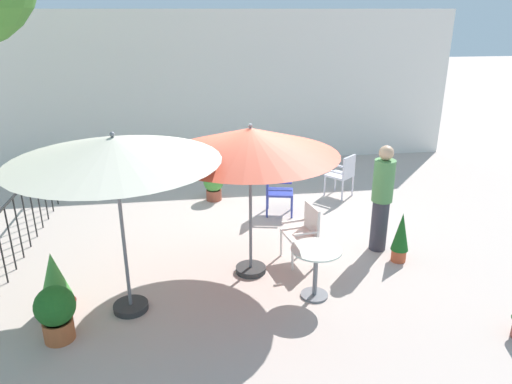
% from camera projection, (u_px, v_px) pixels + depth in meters
% --- Properties ---
extents(ground_plane, '(60.00, 60.00, 0.00)m').
position_uv_depth(ground_plane, '(256.00, 243.00, 7.91)').
color(ground_plane, '#BBA79D').
extents(villa_facade, '(11.12, 0.30, 3.60)m').
position_uv_depth(villa_facade, '(228.00, 88.00, 11.69)').
color(villa_facade, silver).
rests_on(villa_facade, ground).
extents(terrace_railing, '(0.03, 5.50, 1.01)m').
position_uv_depth(terrace_railing, '(16.00, 217.00, 7.19)').
color(terrace_railing, black).
rests_on(terrace_railing, ground).
extents(patio_umbrella_0, '(2.40, 2.40, 2.21)m').
position_uv_depth(patio_umbrella_0, '(250.00, 142.00, 6.34)').
color(patio_umbrella_0, '#2D2D2D').
rests_on(patio_umbrella_0, ground).
extents(patio_umbrella_1, '(2.43, 2.43, 2.33)m').
position_uv_depth(patio_umbrella_1, '(114.00, 151.00, 5.41)').
color(patio_umbrella_1, '#2D2D2D').
rests_on(patio_umbrella_1, ground).
extents(cafe_table_0, '(0.67, 0.67, 0.71)m').
position_uv_depth(cafe_table_0, '(316.00, 264.00, 6.27)').
color(cafe_table_0, silver).
rests_on(cafe_table_0, ground).
extents(patio_chair_0, '(0.63, 0.63, 0.88)m').
position_uv_depth(patio_chair_0, '(343.00, 173.00, 9.66)').
color(patio_chair_0, silver).
rests_on(patio_chair_0, ground).
extents(patio_chair_1, '(0.57, 0.53, 0.92)m').
position_uv_depth(patio_chair_1, '(275.00, 188.00, 8.86)').
color(patio_chair_1, '#3340A2').
rests_on(patio_chair_1, ground).
extents(patio_chair_2, '(0.52, 0.56, 0.88)m').
position_uv_depth(patio_chair_2, '(304.00, 229.00, 7.19)').
color(patio_chair_2, white).
rests_on(patio_chair_2, ground).
extents(potted_plant_0, '(0.40, 0.40, 0.58)m').
position_uv_depth(potted_plant_0, '(214.00, 185.00, 9.57)').
color(potted_plant_0, '#9E4E39').
rests_on(potted_plant_0, ground).
extents(potted_plant_2, '(0.26, 0.26, 0.79)m').
position_uv_depth(potted_plant_2, '(401.00, 236.00, 7.20)').
color(potted_plant_2, '#BF5131').
rests_on(potted_plant_2, ground).
extents(potted_plant_3, '(0.38, 0.38, 0.84)m').
position_uv_depth(potted_plant_3, '(55.00, 283.00, 5.95)').
color(potted_plant_3, '#9A462B').
rests_on(potted_plant_3, ground).
extents(potted_plant_4, '(0.46, 0.46, 0.68)m').
position_uv_depth(potted_plant_4, '(56.00, 312.00, 5.47)').
color(potted_plant_4, '#B05A30').
rests_on(potted_plant_4, ground).
extents(standing_person, '(0.44, 0.44, 1.71)m').
position_uv_depth(standing_person, '(382.00, 197.00, 7.39)').
color(standing_person, '#33333D').
rests_on(standing_person, ground).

